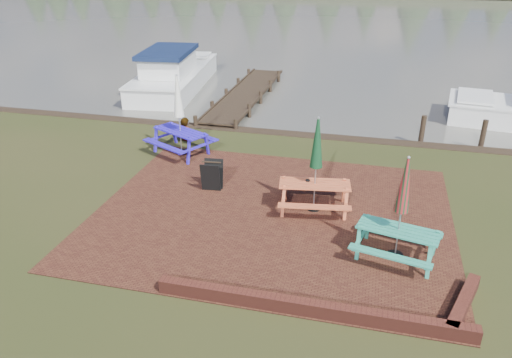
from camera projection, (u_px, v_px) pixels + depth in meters
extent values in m
plane|color=black|center=(263.00, 234.00, 12.00)|extent=(120.00, 120.00, 0.00)
cube|color=#3A1A12|center=(272.00, 214.00, 12.87)|extent=(9.00, 7.50, 0.02)
cube|color=#4C1E16|center=(310.00, 308.00, 9.33)|extent=(6.00, 0.22, 0.30)
cube|color=#4C1E16|center=(463.00, 305.00, 9.42)|extent=(0.82, 1.77, 0.30)
cube|color=#4D4A42|center=(358.00, 21.00, 44.44)|extent=(120.00, 60.00, 0.02)
cube|color=#29866E|center=(398.00, 230.00, 10.79)|extent=(1.85, 1.06, 0.04)
cube|color=#29866E|center=(390.00, 256.00, 10.38)|extent=(1.75, 0.62, 0.04)
cube|color=#29866E|center=(403.00, 227.00, 11.44)|extent=(1.75, 0.62, 0.04)
cube|color=#29866E|center=(363.00, 236.00, 11.25)|extent=(0.42, 1.49, 0.72)
cube|color=#29866E|center=(432.00, 253.00, 10.63)|extent=(0.42, 1.49, 0.72)
cylinder|color=black|center=(395.00, 256.00, 11.08)|extent=(0.35, 0.35, 0.10)
cylinder|color=#B2B2B7|center=(401.00, 210.00, 10.58)|extent=(0.03, 0.03, 2.42)
cone|color=maroon|center=(405.00, 185.00, 10.33)|extent=(0.31, 0.31, 1.21)
cube|color=#BE5430|center=(315.00, 184.00, 12.78)|extent=(1.90, 0.96, 0.04)
cube|color=#BE5430|center=(315.00, 207.00, 12.28)|extent=(1.83, 0.50, 0.04)
cube|color=#BE5430|center=(314.00, 183.00, 13.52)|extent=(1.83, 0.50, 0.04)
cube|color=#BE5430|center=(284.00, 196.00, 13.00)|extent=(0.31, 1.57, 0.75)
cube|color=#BE5430|center=(345.00, 198.00, 12.87)|extent=(0.31, 1.57, 0.75)
cylinder|color=black|center=(314.00, 208.00, 13.07)|extent=(0.36, 0.36, 0.10)
cylinder|color=#B2B2B7|center=(316.00, 166.00, 12.55)|extent=(0.04, 0.04, 2.52)
cone|color=#0E3319|center=(317.00, 143.00, 12.30)|extent=(0.32, 0.32, 1.26)
cube|color=#2A19BF|center=(180.00, 131.00, 16.27)|extent=(2.01, 1.51, 0.04)
cube|color=#2A19BF|center=(164.00, 146.00, 15.91)|extent=(1.79, 1.08, 0.04)
cube|color=#2A19BF|center=(197.00, 134.00, 16.88)|extent=(1.79, 1.08, 0.04)
cube|color=#2A19BF|center=(165.00, 137.00, 16.92)|extent=(0.82, 1.49, 0.77)
cube|color=#2A19BF|center=(198.00, 148.00, 15.95)|extent=(0.82, 1.49, 0.77)
cylinder|color=black|center=(182.00, 152.00, 16.57)|extent=(0.38, 0.38, 0.10)
cylinder|color=#B2B2B7|center=(179.00, 116.00, 16.04)|extent=(0.04, 0.04, 2.62)
cone|color=silver|center=(178.00, 97.00, 15.77)|extent=(0.34, 0.34, 1.31)
cube|color=black|center=(210.00, 178.00, 13.82)|extent=(0.55, 0.26, 0.86)
cube|color=black|center=(214.00, 174.00, 14.07)|extent=(0.55, 0.26, 0.86)
cube|color=black|center=(211.00, 162.00, 13.77)|extent=(0.54, 0.09, 0.03)
cube|color=black|center=(246.00, 93.00, 22.79)|extent=(1.60, 9.00, 0.06)
cube|color=black|center=(230.00, 91.00, 22.94)|extent=(0.08, 9.00, 0.08)
cube|color=black|center=(262.00, 93.00, 22.61)|extent=(0.08, 9.00, 0.08)
cylinder|color=black|center=(196.00, 128.00, 19.12)|extent=(0.16, 0.16, 1.00)
cylinder|color=black|center=(236.00, 132.00, 18.77)|extent=(0.16, 0.16, 1.00)
cube|color=silver|center=(175.00, 81.00, 24.61)|extent=(3.51, 7.90, 1.09)
cube|color=silver|center=(174.00, 70.00, 24.37)|extent=(3.59, 8.06, 0.09)
cube|color=silver|center=(168.00, 63.00, 23.32)|extent=(2.26, 3.41, 0.93)
cube|color=#0F1A37|center=(168.00, 52.00, 23.10)|extent=(2.52, 3.89, 0.20)
cube|color=silver|center=(189.00, 55.00, 26.91)|extent=(2.38, 1.63, 0.11)
cube|color=silver|center=(475.00, 96.00, 20.00)|extent=(1.61, 2.34, 0.10)
imported|color=gray|center=(185.00, 118.00, 17.38)|extent=(0.69, 0.56, 1.62)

